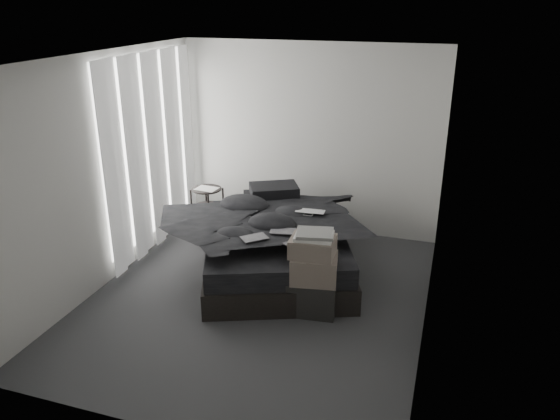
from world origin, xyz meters
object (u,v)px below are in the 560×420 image
(side_stand, at_px, (208,214))
(box_lower, at_px, (313,295))
(laptop, at_px, (309,207))
(bed, at_px, (276,259))

(side_stand, relative_size, box_lower, 1.46)
(laptop, relative_size, box_lower, 0.70)
(bed, distance_m, side_stand, 1.33)
(bed, bearing_deg, side_stand, 131.84)
(bed, xyz_separation_m, box_lower, (0.66, -0.75, 0.04))
(bed, relative_size, box_lower, 4.35)
(bed, height_order, laptop, laptop)
(bed, distance_m, laptop, 0.77)
(laptop, xyz_separation_m, side_stand, (-1.52, 0.39, -0.43))
(box_lower, bearing_deg, laptop, 107.70)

